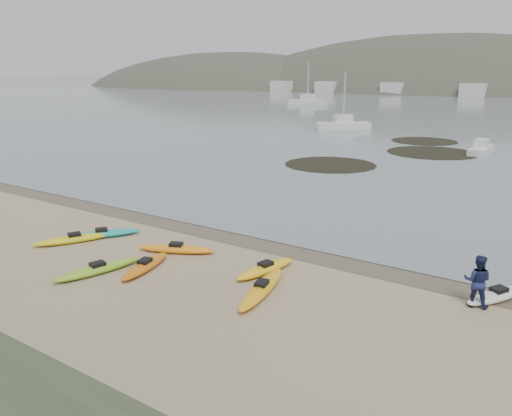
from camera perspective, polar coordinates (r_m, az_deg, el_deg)
The scene contains 5 objects.
ground at distance 23.79m, azimuth -0.00°, elevation -3.48°, with size 600.00×600.00×0.00m, color tan.
wet_sand at distance 23.56m, azimuth -0.41°, elevation -3.67°, with size 60.00×60.00×0.00m, color brown.
kayaks at distance 20.79m, azimuth -7.96°, elevation -6.00°, with size 19.60×9.51×0.34m.
person_east at distance 18.42m, azimuth 23.96°, elevation -7.62°, with size 0.89×0.69×1.83m, color navy.
kelp_mats at distance 50.84m, azimuth 16.24°, elevation 6.13°, with size 13.62×26.57×0.04m.
Camera 1 is at (12.48, -18.73, 7.71)m, focal length 35.00 mm.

